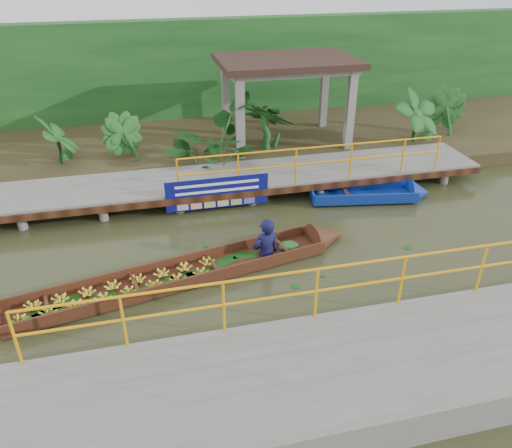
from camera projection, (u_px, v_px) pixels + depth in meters
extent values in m
plane|color=#2E3118|center=(236.00, 260.00, 11.47)|extent=(80.00, 80.00, 0.00)
cube|color=#2D2716|center=(194.00, 142.00, 17.73)|extent=(30.00, 8.00, 0.45)
cube|color=slate|center=(211.00, 179.00, 14.20)|extent=(16.00, 2.00, 0.15)
cube|color=black|center=(217.00, 197.00, 13.39)|extent=(16.00, 0.12, 0.18)
cylinder|color=#F9A50D|center=(316.00, 147.00, 13.43)|extent=(7.50, 0.05, 0.05)
cylinder|color=#F9A50D|center=(315.00, 163.00, 13.65)|extent=(7.50, 0.05, 0.05)
cylinder|color=#F9A50D|center=(315.00, 165.00, 13.67)|extent=(0.05, 0.05, 1.00)
cylinder|color=slate|center=(63.00, 217.00, 12.84)|extent=(0.24, 0.24, 0.55)
cylinder|color=slate|center=(68.00, 191.00, 14.20)|extent=(0.24, 0.24, 0.55)
cylinder|color=slate|center=(142.00, 208.00, 13.25)|extent=(0.24, 0.24, 0.55)
cylinder|color=slate|center=(140.00, 184.00, 14.61)|extent=(0.24, 0.24, 0.55)
cylinder|color=slate|center=(216.00, 200.00, 13.66)|extent=(0.24, 0.24, 0.55)
cylinder|color=slate|center=(207.00, 177.00, 15.02)|extent=(0.24, 0.24, 0.55)
cylinder|color=slate|center=(286.00, 193.00, 14.06)|extent=(0.24, 0.24, 0.55)
cylinder|color=slate|center=(272.00, 171.00, 15.42)|extent=(0.24, 0.24, 0.55)
cylinder|color=slate|center=(352.00, 186.00, 14.47)|extent=(0.24, 0.24, 0.55)
cylinder|color=slate|center=(332.00, 165.00, 15.83)|extent=(0.24, 0.24, 0.55)
cylinder|color=slate|center=(415.00, 180.00, 14.88)|extent=(0.24, 0.24, 0.55)
cylinder|color=slate|center=(390.00, 160.00, 16.23)|extent=(0.24, 0.24, 0.55)
cylinder|color=slate|center=(216.00, 200.00, 13.66)|extent=(0.24, 0.24, 0.55)
cube|color=slate|center=(349.00, 377.00, 7.97)|extent=(18.00, 2.40, 0.70)
cylinder|color=#F9A50D|center=(329.00, 268.00, 8.28)|extent=(10.00, 0.05, 0.05)
cylinder|color=#F9A50D|center=(327.00, 289.00, 8.50)|extent=(10.00, 0.05, 0.05)
cylinder|color=#F9A50D|center=(327.00, 292.00, 8.53)|extent=(0.05, 0.05, 1.00)
cube|color=slate|center=(240.00, 122.00, 15.26)|extent=(0.25, 0.25, 2.80)
cube|color=slate|center=(350.00, 114.00, 16.00)|extent=(0.25, 0.25, 2.80)
cube|color=slate|center=(226.00, 101.00, 17.30)|extent=(0.25, 0.25, 2.80)
cube|color=slate|center=(324.00, 95.00, 18.03)|extent=(0.25, 0.25, 2.80)
cube|color=slate|center=(287.00, 67.00, 16.01)|extent=(4.00, 2.60, 0.12)
cube|color=black|center=(287.00, 61.00, 15.91)|extent=(4.40, 3.00, 0.20)
cube|color=#154219|center=(183.00, 75.00, 18.98)|extent=(30.00, 0.80, 4.00)
cube|color=#37170F|center=(176.00, 279.00, 10.74)|extent=(6.95, 2.28, 0.05)
cube|color=#37170F|center=(170.00, 264.00, 11.02)|extent=(6.78, 1.49, 0.29)
cube|color=#37170F|center=(182.00, 285.00, 10.34)|extent=(6.78, 1.49, 0.29)
cone|color=#37170F|center=(328.00, 237.00, 12.15)|extent=(1.02, 0.99, 0.83)
ellipsoid|color=#154219|center=(289.00, 246.00, 11.73)|extent=(0.55, 0.47, 0.22)
imported|color=#10113C|center=(266.00, 219.00, 11.08)|extent=(0.75, 0.58, 1.85)
cube|color=navy|center=(362.00, 196.00, 14.16)|extent=(3.02, 1.34, 0.10)
cube|color=navy|center=(359.00, 186.00, 14.49)|extent=(2.89, 0.53, 0.29)
cube|color=navy|center=(367.00, 199.00, 13.73)|extent=(2.89, 0.53, 0.29)
cube|color=navy|center=(312.00, 194.00, 14.02)|extent=(0.20, 0.87, 0.29)
cone|color=navy|center=(419.00, 193.00, 14.24)|extent=(0.71, 0.90, 0.82)
cube|color=black|center=(346.00, 192.00, 14.06)|extent=(0.24, 0.88, 0.05)
cube|color=navy|center=(218.00, 193.00, 13.31)|extent=(2.77, 0.03, 0.87)
cube|color=white|center=(217.00, 184.00, 13.16)|extent=(2.25, 0.01, 0.07)
cube|color=white|center=(218.00, 191.00, 13.26)|extent=(2.25, 0.01, 0.07)
imported|color=#154219|center=(55.00, 141.00, 14.44)|extent=(1.48, 1.48, 1.86)
imported|color=#154219|center=(126.00, 136.00, 14.84)|extent=(1.48, 1.48, 1.86)
imported|color=#154219|center=(209.00, 129.00, 15.35)|extent=(1.48, 1.48, 1.86)
imported|color=#154219|center=(272.00, 125.00, 15.76)|extent=(1.48, 1.48, 1.86)
imported|color=#154219|center=(415.00, 114.00, 16.77)|extent=(1.48, 1.48, 1.86)
imported|color=#154219|center=(455.00, 111.00, 17.08)|extent=(1.48, 1.48, 1.86)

